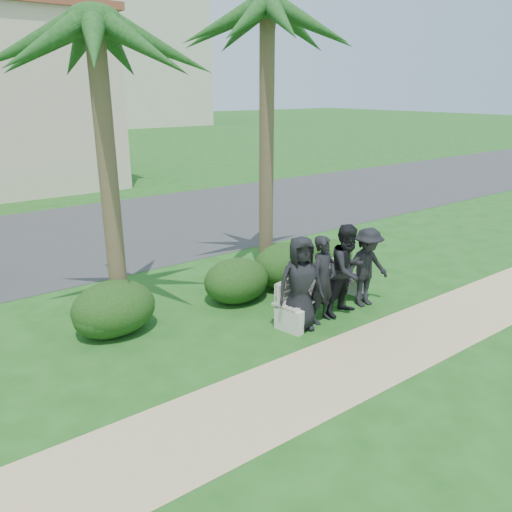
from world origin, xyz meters
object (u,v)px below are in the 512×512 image
object	(u,v)px
man_a	(300,284)
palm_left	(94,27)
palm_right	(267,12)
man_b	(323,280)
man_c	(347,270)
man_d	(367,267)
park_bench	(322,292)

from	to	relation	value
man_a	palm_left	distance (m)	5.29
man_a	palm_right	bearing A→B (deg)	83.31
palm_left	man_b	bearing A→B (deg)	-36.76
man_a	man_c	world-z (taller)	man_c
man_c	palm_right	xyz separation A→B (m)	(0.15, 2.70, 4.68)
man_a	man_d	distance (m)	1.71
man_a	man_d	size ratio (longest dim) A/B	1.08
park_bench	man_d	xyz separation A→B (m)	(0.86, -0.31, 0.42)
park_bench	man_b	size ratio (longest dim) A/B	1.53
palm_left	man_c	bearing A→B (deg)	-32.01
man_a	park_bench	bearing A→B (deg)	38.75
man_b	man_d	xyz separation A→B (m)	(1.19, 0.02, -0.03)
park_bench	man_b	bearing A→B (deg)	-147.60
park_bench	man_a	distance (m)	1.02
man_b	man_d	size ratio (longest dim) A/B	1.03
man_c	man_d	distance (m)	0.59
man_a	man_c	distance (m)	1.13
man_a	palm_left	world-z (taller)	palm_left
man_c	man_d	bearing A→B (deg)	-2.80
park_bench	man_c	world-z (taller)	man_c
man_b	palm_left	xyz separation A→B (m)	(-2.98, 2.22, 4.18)
man_a	palm_right	xyz separation A→B (m)	(1.28, 2.66, 4.70)
man_a	palm_left	xyz separation A→B (m)	(-2.46, 2.20, 4.14)
palm_right	park_bench	bearing A→B (deg)	-100.34
palm_left	palm_right	world-z (taller)	palm_right
palm_right	man_b	bearing A→B (deg)	-105.73
man_c	palm_left	xyz separation A→B (m)	(-3.58, 2.24, 4.12)
park_bench	man_c	distance (m)	0.67
park_bench	man_a	size ratio (longest dim) A/B	1.46
park_bench	palm_right	size ratio (longest dim) A/B	0.38
man_a	man_b	distance (m)	0.52
man_a	man_d	world-z (taller)	man_a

